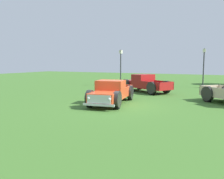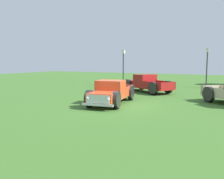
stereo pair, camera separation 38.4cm
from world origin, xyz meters
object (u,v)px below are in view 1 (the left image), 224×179
object	(u,v)px
lamp_post_far	(204,67)
trash_can	(135,82)
pickup_truck_behind_left	(143,83)
pickup_truck_foreground	(110,93)
lamp_post_near	(121,67)

from	to	relation	value
lamp_post_far	trash_can	world-z (taller)	lamp_post_far
pickup_truck_behind_left	trash_can	distance (m)	4.95
pickup_truck_foreground	lamp_post_far	bearing A→B (deg)	71.78
pickup_truck_behind_left	lamp_post_far	distance (m)	7.58
lamp_post_far	trash_can	xyz separation A→B (m)	(-6.89, -1.57, -1.64)
pickup_truck_foreground	lamp_post_far	xyz separation A→B (m)	(4.26, 12.95, 1.40)
lamp_post_far	pickup_truck_foreground	bearing A→B (deg)	-108.22
pickup_truck_foreground	pickup_truck_behind_left	xyz separation A→B (m)	(-0.27, 7.03, 0.02)
pickup_truck_behind_left	trash_can	world-z (taller)	pickup_truck_behind_left
lamp_post_far	trash_can	bearing A→B (deg)	-167.18
pickup_truck_behind_left	lamp_post_far	world-z (taller)	lamp_post_far
lamp_post_near	trash_can	world-z (taller)	lamp_post_near
lamp_post_near	lamp_post_far	bearing A→B (deg)	16.88
pickup_truck_foreground	trash_can	size ratio (longest dim) A/B	5.41
pickup_truck_foreground	lamp_post_far	world-z (taller)	lamp_post_far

